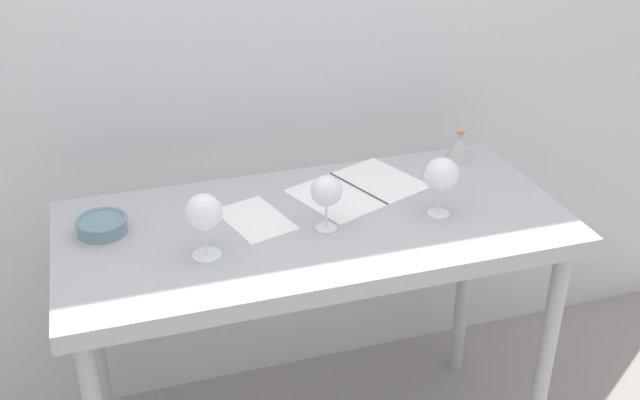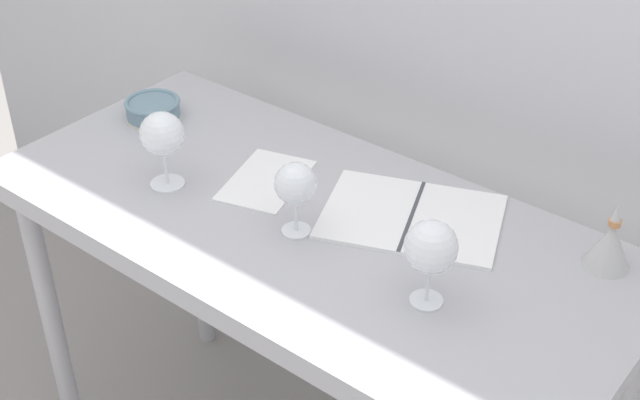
{
  "view_description": "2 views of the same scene",
  "coord_description": "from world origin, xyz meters",
  "px_view_note": "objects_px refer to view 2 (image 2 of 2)",
  "views": [
    {
      "loc": [
        -0.53,
        -1.75,
        1.94
      ],
      "look_at": [
        0.01,
        -0.03,
        0.97
      ],
      "focal_mm": 42.68,
      "sensor_mm": 36.0,
      "label": 1
    },
    {
      "loc": [
        0.95,
        -1.15,
        1.95
      ],
      "look_at": [
        0.06,
        -0.04,
        0.99
      ],
      "focal_mm": 49.34,
      "sensor_mm": 36.0,
      "label": 2
    }
  ],
  "objects_px": {
    "wine_glass_near_center": "(295,185)",
    "tasting_bowl": "(153,108)",
    "wine_glass_near_right": "(431,248)",
    "tasting_sheet_upper": "(266,180)",
    "open_notebook": "(412,217)",
    "decanter_funnel": "(610,245)",
    "wine_glass_near_left": "(162,136)"
  },
  "relations": [
    {
      "from": "tasting_bowl",
      "to": "open_notebook",
      "type": "bearing_deg",
      "value": 2.91
    },
    {
      "from": "open_notebook",
      "to": "wine_glass_near_right",
      "type": "bearing_deg",
      "value": -72.37
    },
    {
      "from": "decanter_funnel",
      "to": "wine_glass_near_right",
      "type": "bearing_deg",
      "value": -124.79
    },
    {
      "from": "tasting_bowl",
      "to": "tasting_sheet_upper",
      "type": "bearing_deg",
      "value": -5.9
    },
    {
      "from": "wine_glass_near_right",
      "to": "wine_glass_near_center",
      "type": "distance_m",
      "value": 0.32
    },
    {
      "from": "wine_glass_near_left",
      "to": "tasting_bowl",
      "type": "distance_m",
      "value": 0.32
    },
    {
      "from": "tasting_bowl",
      "to": "wine_glass_near_right",
      "type": "bearing_deg",
      "value": -10.36
    },
    {
      "from": "wine_glass_near_left",
      "to": "tasting_bowl",
      "type": "xyz_separation_m",
      "value": [
        -0.25,
        0.19,
        -0.1
      ]
    },
    {
      "from": "wine_glass_near_right",
      "to": "wine_glass_near_left",
      "type": "bearing_deg",
      "value": -178.09
    },
    {
      "from": "wine_glass_near_center",
      "to": "tasting_bowl",
      "type": "relative_size",
      "value": 1.15
    },
    {
      "from": "wine_glass_near_center",
      "to": "open_notebook",
      "type": "bearing_deg",
      "value": 49.36
    },
    {
      "from": "wine_glass_near_left",
      "to": "tasting_sheet_upper",
      "type": "distance_m",
      "value": 0.25
    },
    {
      "from": "wine_glass_near_right",
      "to": "decanter_funnel",
      "type": "relative_size",
      "value": 1.22
    },
    {
      "from": "wine_glass_near_right",
      "to": "tasting_bowl",
      "type": "xyz_separation_m",
      "value": [
        -0.9,
        0.16,
        -0.09
      ]
    },
    {
      "from": "wine_glass_near_center",
      "to": "open_notebook",
      "type": "distance_m",
      "value": 0.26
    },
    {
      "from": "wine_glass_near_right",
      "to": "wine_glass_near_center",
      "type": "xyz_separation_m",
      "value": [
        -0.32,
        0.02,
        -0.01
      ]
    },
    {
      "from": "tasting_sheet_upper",
      "to": "open_notebook",
      "type": "bearing_deg",
      "value": -2.75
    },
    {
      "from": "tasting_sheet_upper",
      "to": "decanter_funnel",
      "type": "height_order",
      "value": "decanter_funnel"
    },
    {
      "from": "wine_glass_near_center",
      "to": "wine_glass_near_right",
      "type": "bearing_deg",
      "value": -3.34
    },
    {
      "from": "decanter_funnel",
      "to": "open_notebook",
      "type": "bearing_deg",
      "value": -164.93
    },
    {
      "from": "wine_glass_near_right",
      "to": "wine_glass_near_left",
      "type": "distance_m",
      "value": 0.66
    },
    {
      "from": "decanter_funnel",
      "to": "wine_glass_near_left",
      "type": "bearing_deg",
      "value": -159.4
    },
    {
      "from": "wine_glass_near_left",
      "to": "tasting_sheet_upper",
      "type": "height_order",
      "value": "wine_glass_near_left"
    },
    {
      "from": "decanter_funnel",
      "to": "wine_glass_near_center",
      "type": "bearing_deg",
      "value": -151.94
    },
    {
      "from": "wine_glass_near_right",
      "to": "open_notebook",
      "type": "height_order",
      "value": "wine_glass_near_right"
    },
    {
      "from": "wine_glass_near_center",
      "to": "tasting_bowl",
      "type": "bearing_deg",
      "value": 165.84
    },
    {
      "from": "wine_glass_near_right",
      "to": "wine_glass_near_center",
      "type": "bearing_deg",
      "value": 176.66
    },
    {
      "from": "wine_glass_near_center",
      "to": "wine_glass_near_left",
      "type": "bearing_deg",
      "value": -173.0
    },
    {
      "from": "wine_glass_near_center",
      "to": "open_notebook",
      "type": "xyz_separation_m",
      "value": [
        0.16,
        0.18,
        -0.11
      ]
    },
    {
      "from": "wine_glass_near_center",
      "to": "tasting_sheet_upper",
      "type": "xyz_separation_m",
      "value": [
        -0.17,
        0.1,
        -0.11
      ]
    },
    {
      "from": "wine_glass_near_right",
      "to": "wine_glass_near_center",
      "type": "relative_size",
      "value": 1.09
    },
    {
      "from": "open_notebook",
      "to": "decanter_funnel",
      "type": "xyz_separation_m",
      "value": [
        0.38,
        0.1,
        0.04
      ]
    }
  ]
}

